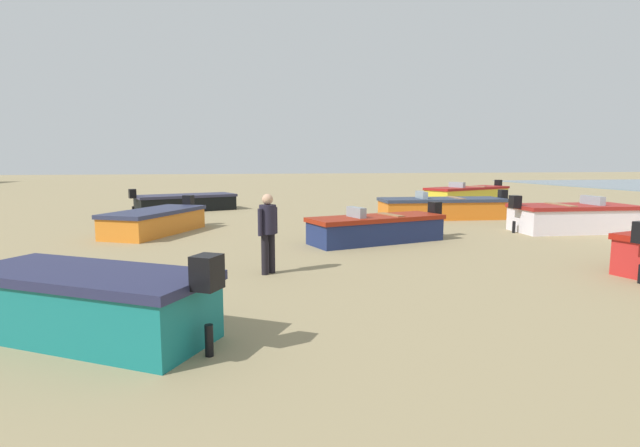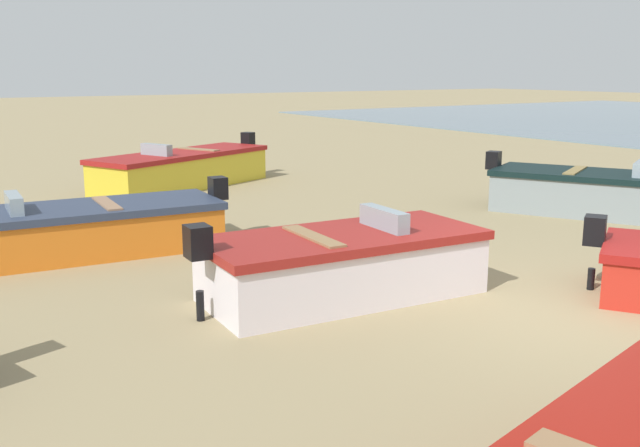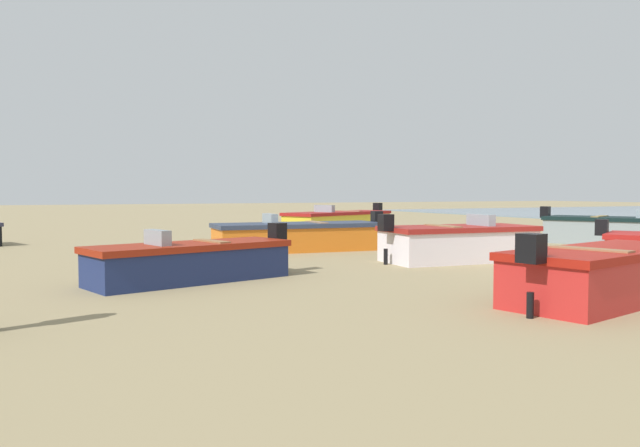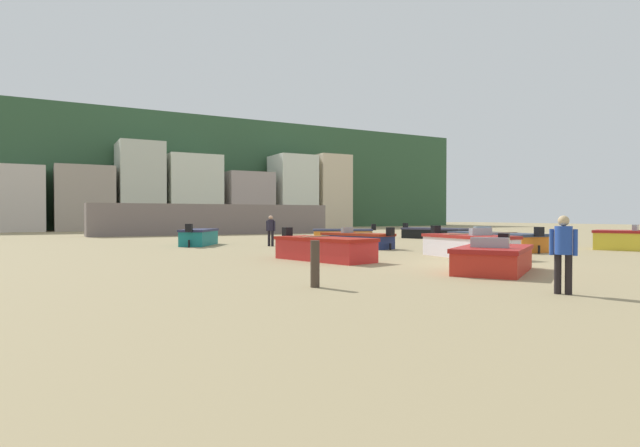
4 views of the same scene
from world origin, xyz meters
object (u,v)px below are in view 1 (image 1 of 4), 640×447
Objects in this scene: boat_yellow_2 at (467,195)px; boat_black_3 at (186,202)px; boat_navy_5 at (377,229)px; boat_teal_8 at (89,303)px; boat_white_0 at (573,218)px; boat_orange_4 at (156,221)px; boat_orange_6 at (442,208)px; beach_walker_foreground at (268,227)px.

boat_black_3 is at bearing 67.84° from boat_yellow_2.
boat_navy_5 is 1.20× the size of boat_teal_8.
boat_white_0 is 0.77× the size of boat_yellow_2.
boat_orange_4 is at bearing 49.11° from boat_navy_5.
boat_navy_5 is at bearing -80.62° from boat_white_0.
boat_orange_6 is (-5.26, -10.25, 0.04)m from boat_black_3.
boat_teal_8 is 2.18× the size of beach_walker_foreground.
boat_black_3 is 1.18× the size of boat_orange_4.
boat_orange_6 is 11.22m from beach_walker_foreground.
boat_yellow_2 is at bearing -54.38° from boat_navy_5.
boat_orange_4 is (2.27, 13.17, -0.07)m from boat_white_0.
boat_orange_4 is at bearing -105.83° from beach_walker_foreground.
boat_navy_5 is 8.69m from boat_teal_8.
boat_white_0 is 2.54× the size of beach_walker_foreground.
boat_black_3 is 2.93× the size of beach_walker_foreground.
boat_black_3 is at bearing 31.33° from boat_teal_8.
boat_black_3 reaches higher than boat_navy_5.
boat_orange_6 is at bearing -145.51° from boat_white_0.
boat_orange_6 is (1.96, -10.64, 0.03)m from boat_orange_4.
boat_yellow_2 reaches higher than boat_teal_8.
boat_teal_8 is at bearing 8.86° from beach_walker_foreground.
boat_navy_5 is (-2.97, -6.33, 0.00)m from boat_orange_4.
boat_navy_5 is at bearing 9.94° from boat_black_3.
beach_walker_foreground is at bearing 118.34° from boat_navy_5.
boat_white_0 is 15.92m from boat_black_3.
boat_orange_4 is 1.13× the size of boat_teal_8.
boat_white_0 is at bearing 146.33° from boat_yellow_2.
beach_walker_foreground reaches higher than boat_black_3.
boat_orange_4 is 6.99m from boat_navy_5.
boat_navy_5 is at bearing 117.29° from boat_yellow_2.
boat_yellow_2 reaches higher than boat_black_3.
boat_orange_4 is at bearing -96.22° from boat_white_0.
beach_walker_foreground is (-13.43, -2.59, 0.57)m from boat_black_3.
boat_teal_8 is (-7.05, 12.78, -0.00)m from boat_white_0.
boat_orange_6 reaches higher than boat_navy_5.
boat_yellow_2 is 13.66m from boat_navy_5.
boat_yellow_2 is 1.03× the size of boat_orange_6.
boat_yellow_2 is at bearing -171.88° from beach_walker_foreground.
boat_teal_8 is at bearing 119.53° from boat_orange_4.
boat_yellow_2 is at bearing -125.47° from boat_orange_4.
boat_orange_6 reaches higher than boat_orange_4.
boat_navy_5 is 4.70m from beach_walker_foreground.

